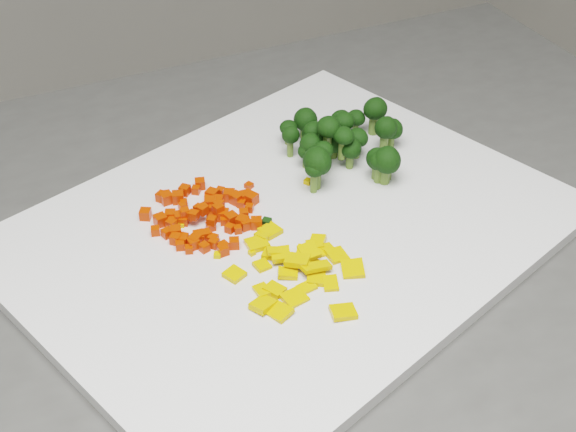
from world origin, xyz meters
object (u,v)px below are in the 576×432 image
pepper_pile (300,264)px  cutting_board (288,230)px  broccoli_pile (343,136)px  carrot_pile (201,208)px

pepper_pile → cutting_board: bearing=67.3°
pepper_pile → broccoli_pile: broccoli_pile is taller
cutting_board → pepper_pile: size_ratio=3.88×
broccoli_pile → carrot_pile: bearing=-175.1°
broccoli_pile → pepper_pile: bearing=-136.5°
cutting_board → carrot_pile: (-0.07, 0.05, 0.02)m
pepper_pile → broccoli_pile: (0.13, 0.13, 0.02)m
carrot_pile → broccoli_pile: (0.17, 0.01, 0.02)m
cutting_board → pepper_pile: 0.07m
cutting_board → broccoli_pile: 0.13m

